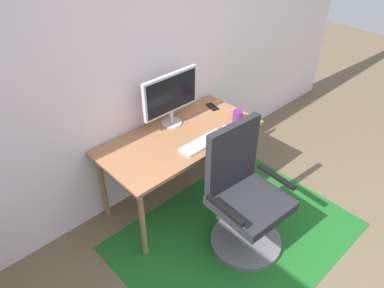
{
  "coord_description": "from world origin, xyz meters",
  "views": [
    {
      "loc": [
        -1.48,
        -0.1,
        2.45
      ],
      "look_at": [
        0.06,
        1.54,
        0.81
      ],
      "focal_mm": 34.1,
      "sensor_mm": 36.0,
      "label": 1
    }
  ],
  "objects_px": {
    "keyboard": "(203,143)",
    "cell_phone": "(212,107)",
    "desk": "(180,143)",
    "monitor": "(171,95)",
    "coffee_cup": "(238,116)",
    "office_chair": "(244,202)",
    "computer_mouse": "(227,128)"
  },
  "relations": [
    {
      "from": "desk",
      "to": "monitor",
      "type": "relative_size",
      "value": 2.49
    },
    {
      "from": "coffee_cup",
      "to": "desk",
      "type": "bearing_deg",
      "value": 162.52
    },
    {
      "from": "computer_mouse",
      "to": "coffee_cup",
      "type": "distance_m",
      "value": 0.18
    },
    {
      "from": "monitor",
      "to": "cell_phone",
      "type": "height_order",
      "value": "monitor"
    },
    {
      "from": "computer_mouse",
      "to": "coffee_cup",
      "type": "xyz_separation_m",
      "value": [
        0.18,
        0.04,
        0.03
      ]
    },
    {
      "from": "desk",
      "to": "monitor",
      "type": "xyz_separation_m",
      "value": [
        0.07,
        0.2,
        0.35
      ]
    },
    {
      "from": "monitor",
      "to": "desk",
      "type": "bearing_deg",
      "value": -110.82
    },
    {
      "from": "coffee_cup",
      "to": "office_chair",
      "type": "relative_size",
      "value": 0.09
    },
    {
      "from": "desk",
      "to": "office_chair",
      "type": "xyz_separation_m",
      "value": [
        0.03,
        -0.7,
        -0.22
      ]
    },
    {
      "from": "keyboard",
      "to": "cell_phone",
      "type": "height_order",
      "value": "keyboard"
    },
    {
      "from": "computer_mouse",
      "to": "office_chair",
      "type": "bearing_deg",
      "value": -123.17
    },
    {
      "from": "keyboard",
      "to": "cell_phone",
      "type": "relative_size",
      "value": 3.07
    },
    {
      "from": "cell_phone",
      "to": "office_chair",
      "type": "distance_m",
      "value": 1.03
    },
    {
      "from": "keyboard",
      "to": "coffee_cup",
      "type": "relative_size",
      "value": 4.45
    },
    {
      "from": "cell_phone",
      "to": "office_chair",
      "type": "xyz_separation_m",
      "value": [
        -0.5,
        -0.85,
        -0.29
      ]
    },
    {
      "from": "computer_mouse",
      "to": "office_chair",
      "type": "relative_size",
      "value": 0.1
    },
    {
      "from": "monitor",
      "to": "keyboard",
      "type": "distance_m",
      "value": 0.49
    },
    {
      "from": "desk",
      "to": "coffee_cup",
      "type": "xyz_separation_m",
      "value": [
        0.53,
        -0.17,
        0.12
      ]
    },
    {
      "from": "desk",
      "to": "keyboard",
      "type": "distance_m",
      "value": 0.23
    },
    {
      "from": "monitor",
      "to": "keyboard",
      "type": "bearing_deg",
      "value": -91.09
    },
    {
      "from": "coffee_cup",
      "to": "keyboard",
      "type": "bearing_deg",
      "value": -175.11
    },
    {
      "from": "desk",
      "to": "computer_mouse",
      "type": "xyz_separation_m",
      "value": [
        0.35,
        -0.21,
        0.09
      ]
    },
    {
      "from": "desk",
      "to": "cell_phone",
      "type": "bearing_deg",
      "value": 15.69
    },
    {
      "from": "coffee_cup",
      "to": "office_chair",
      "type": "bearing_deg",
      "value": -133.15
    },
    {
      "from": "office_chair",
      "to": "monitor",
      "type": "bearing_deg",
      "value": 90.78
    },
    {
      "from": "cell_phone",
      "to": "keyboard",
      "type": "bearing_deg",
      "value": -129.94
    },
    {
      "from": "desk",
      "to": "keyboard",
      "type": "bearing_deg",
      "value": -72.15
    },
    {
      "from": "keyboard",
      "to": "cell_phone",
      "type": "xyz_separation_m",
      "value": [
        0.47,
        0.36,
        -0.0
      ]
    },
    {
      "from": "coffee_cup",
      "to": "cell_phone",
      "type": "height_order",
      "value": "coffee_cup"
    },
    {
      "from": "keyboard",
      "to": "cell_phone",
      "type": "bearing_deg",
      "value": 37.21
    },
    {
      "from": "cell_phone",
      "to": "coffee_cup",
      "type": "bearing_deg",
      "value": -78.5
    },
    {
      "from": "desk",
      "to": "cell_phone",
      "type": "distance_m",
      "value": 0.56
    }
  ]
}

